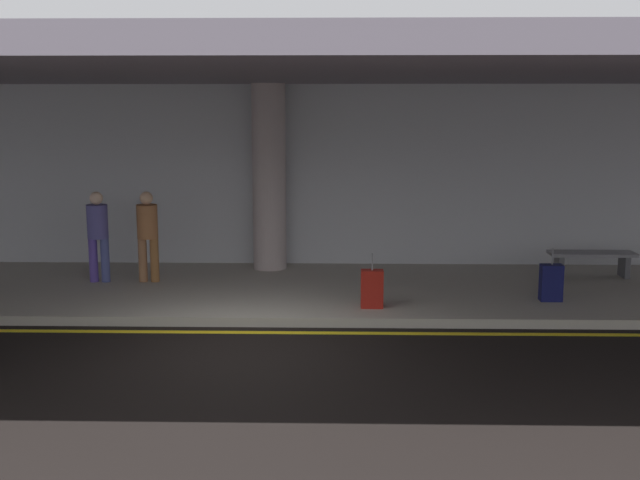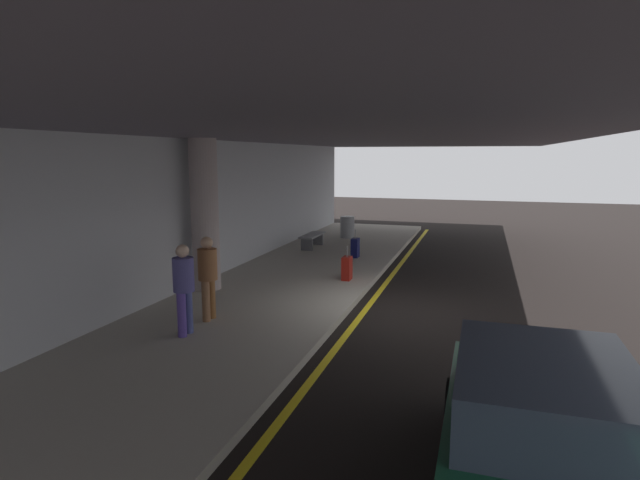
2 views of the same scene
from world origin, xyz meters
TOP-DOWN VIEW (x-y plane):
  - ground_plane at (0.00, 0.00)m, footprint 60.00×60.00m
  - sidewalk at (0.00, 3.10)m, footprint 26.00×4.20m
  - lane_stripe_yellow at (0.00, 0.72)m, footprint 26.00×0.14m
  - support_column_left_mid at (0.00, 4.72)m, footprint 0.66×0.66m
  - ceiling_overhang at (0.00, 2.60)m, footprint 28.00×13.20m
  - terminal_back_wall at (0.00, 5.35)m, footprint 26.00×0.30m
  - traveler_with_luggage at (-2.14, 3.46)m, footprint 0.38×0.38m
  - person_waiting_for_ride at (-3.05, 3.42)m, footprint 0.38×0.38m
  - suitcase_upright_primary at (1.92, 1.67)m, footprint 0.36×0.22m
  - suitcase_upright_secondary at (4.93, 2.18)m, footprint 0.36×0.22m
  - bench_metal at (6.20, 4.05)m, footprint 1.60×0.50m

SIDE VIEW (x-z plane):
  - ground_plane at x=0.00m, z-range 0.00..0.00m
  - lane_stripe_yellow at x=0.00m, z-range 0.00..0.01m
  - sidewalk at x=0.00m, z-range 0.00..0.15m
  - suitcase_upright_primary at x=1.92m, z-range 0.01..0.91m
  - suitcase_upright_secondary at x=4.93m, z-range 0.01..0.91m
  - bench_metal at x=6.20m, z-range 0.26..0.74m
  - traveler_with_luggage at x=-2.14m, z-range 0.27..1.95m
  - person_waiting_for_ride at x=-3.05m, z-range 0.27..1.95m
  - terminal_back_wall at x=0.00m, z-range 0.00..3.80m
  - support_column_left_mid at x=0.00m, z-range 0.15..3.80m
  - ceiling_overhang at x=0.00m, z-range 3.80..4.10m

